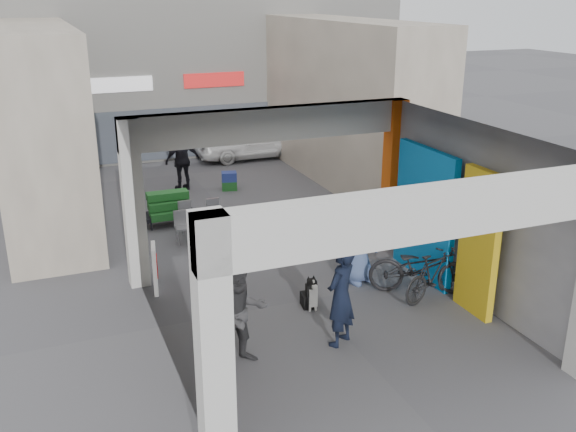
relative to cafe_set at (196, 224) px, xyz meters
name	(u,v)px	position (x,y,z in m)	size (l,w,h in m)	color
ground	(309,299)	(1.21, -4.32, -0.28)	(90.00, 90.00, 0.00)	#525156
arcade_canopy	(357,198)	(1.75, -5.14, 2.02)	(6.40, 6.45, 6.40)	silver
far_building	(159,42)	(1.21, 9.67, 3.71)	(18.00, 4.08, 8.00)	silver
plaza_bldg_left	(40,123)	(-3.29, 3.18, 2.22)	(2.00, 9.00, 5.00)	#BDB09D
plaza_bldg_right	(346,102)	(5.71, 3.18, 2.22)	(2.00, 9.00, 5.00)	#BDB09D
bollard_left	(199,248)	(-0.43, -2.03, 0.20)	(0.09, 0.09, 0.97)	gray
bollard_center	(263,238)	(1.10, -1.95, 0.19)	(0.09, 0.09, 0.95)	gray
bollard_right	(338,229)	(2.92, -2.07, 0.19)	(0.09, 0.09, 0.93)	gray
advert_board_near	(206,371)	(-1.54, -6.81, 0.22)	(0.13, 0.55, 1.00)	white
advert_board_far	(155,268)	(-1.54, -2.81, 0.22)	(0.18, 0.56, 1.00)	white
cafe_set	(196,224)	(0.00, 0.00, 0.00)	(1.32, 1.06, 0.80)	#97989C
produce_stand	(170,212)	(-0.44, 1.02, 0.05)	(1.29, 0.70, 0.85)	black
crate_stack	(229,181)	(1.91, 3.42, 0.00)	(0.52, 0.45, 0.56)	#195418
border_collie	(310,295)	(1.08, -4.66, 0.00)	(0.26, 0.51, 0.70)	black
man_with_dog	(341,296)	(1.03, -6.04, 0.63)	(0.66, 0.44, 1.82)	black
man_back_turned	(241,313)	(-0.73, -6.01, 0.63)	(0.89, 0.69, 1.82)	#3B3B3E
man_elderly	(359,241)	(2.51, -3.91, 0.64)	(0.90, 0.58, 1.83)	#50679C
man_crates	(182,160)	(0.61, 3.95, 0.65)	(1.10, 0.46, 1.87)	black
bicycle_front	(421,267)	(3.42, -4.86, 0.27)	(0.73, 2.09, 1.10)	black
bicycle_rear	(433,275)	(3.51, -5.16, 0.21)	(0.46, 1.63, 0.98)	black
white_van	(249,141)	(3.74, 6.94, 0.37)	(1.53, 3.81, 1.30)	silver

